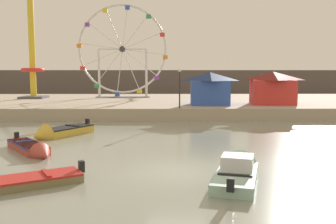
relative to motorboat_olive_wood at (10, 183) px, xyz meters
name	(u,v)px	position (x,y,z in m)	size (l,w,h in m)	color
ground_plane	(177,172)	(5.97, 2.14, -0.19)	(240.00, 240.00, 0.00)	gray
quay_promenade	(169,104)	(5.97, 28.66, 0.33)	(110.00, 21.20, 1.04)	tan
distant_town_skyline	(167,83)	(5.97, 49.46, 2.01)	(140.00, 3.00, 4.40)	#564C47
motorboat_olive_wood	(10,183)	(0.00, 0.00, 0.00)	(4.21, 3.12, 1.22)	olive
motorboat_mustard_yellow	(58,132)	(-1.34, 10.74, 0.09)	(3.55, 4.55, 1.33)	gold
motorboat_seafoam	(238,169)	(8.37, 1.48, 0.08)	(2.68, 4.94, 1.44)	#93BCAD
motorboat_faded_red	(33,149)	(-1.21, 5.77, 0.03)	(3.67, 4.34, 1.04)	#B24238
ferris_wheel_white_frame	(122,51)	(0.47, 32.32, 6.41)	(10.83, 1.20, 11.08)	silver
drop_tower_yellow_tower	(32,58)	(-9.84, 30.92, 5.53)	(2.80, 2.80, 12.64)	gold
carnival_booth_red_striped	(273,87)	(15.72, 22.28, 2.46)	(4.57, 3.53, 3.10)	red
carnival_booth_blue_tent	(210,88)	(9.71, 21.80, 2.43)	(4.03, 3.35, 3.05)	#3356B7
promenade_lamp_near	(180,82)	(6.76, 18.50, 3.10)	(0.32, 0.32, 3.38)	#2D2D33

